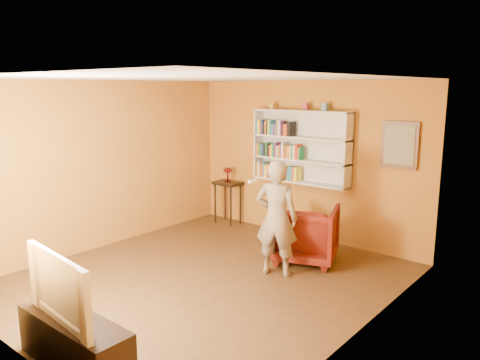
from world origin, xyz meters
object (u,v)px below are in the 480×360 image
(console_table, at_px, (228,189))
(person, at_px, (276,218))
(television, at_px, (71,286))
(ruby_lustre, at_px, (228,172))
(tv_cabinet, at_px, (75,342))
(bookshelf, at_px, (302,147))
(armchair, at_px, (305,233))

(console_table, bearing_deg, person, -33.98)
(television, bearing_deg, ruby_lustre, 119.59)
(ruby_lustre, distance_m, person, 2.65)
(console_table, height_order, tv_cabinet, console_table)
(bookshelf, relative_size, person, 1.10)
(ruby_lustre, bearing_deg, bookshelf, 5.86)
(armchair, distance_m, tv_cabinet, 3.74)
(console_table, distance_m, tv_cabinet, 4.96)
(armchair, bearing_deg, console_table, -40.37)
(ruby_lustre, relative_size, person, 0.17)
(bookshelf, xyz_separation_m, armchair, (0.67, -0.92, -1.17))
(console_table, relative_size, tv_cabinet, 0.61)
(tv_cabinet, bearing_deg, person, 87.14)
(ruby_lustre, height_order, person, person)
(bookshelf, distance_m, television, 4.75)
(person, bearing_deg, tv_cabinet, 66.07)
(bookshelf, height_order, tv_cabinet, bookshelf)
(person, distance_m, tv_cabinet, 3.08)
(armchair, xyz_separation_m, tv_cabinet, (-0.18, -3.74, -0.19))
(console_table, xyz_separation_m, armchair, (2.23, -0.76, -0.25))
(console_table, distance_m, ruby_lustre, 0.34)
(bookshelf, bearing_deg, armchair, -54.02)
(console_table, bearing_deg, ruby_lustre, 135.00)
(bookshelf, xyz_separation_m, tv_cabinet, (0.49, -4.66, -1.35))
(person, xyz_separation_m, tv_cabinet, (-0.15, -3.02, -0.57))
(bookshelf, xyz_separation_m, ruby_lustre, (-1.55, -0.16, -0.58))
(person, bearing_deg, ruby_lustre, -55.05)
(bookshelf, relative_size, ruby_lustre, 6.60)
(bookshelf, relative_size, armchair, 1.91)
(person, height_order, television, person)
(console_table, bearing_deg, television, -65.56)
(console_table, xyz_separation_m, television, (2.04, -4.50, 0.13))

